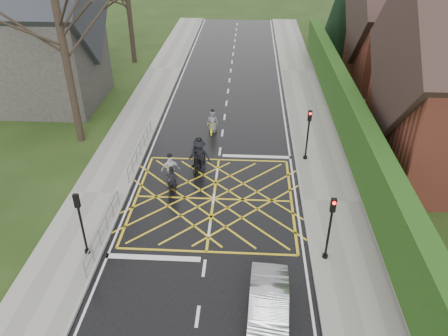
# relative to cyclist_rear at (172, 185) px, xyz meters

# --- Properties ---
(ground) EXTENTS (120.00, 120.00, 0.00)m
(ground) POSITION_rel_cyclist_rear_xyz_m (2.17, -0.35, -0.53)
(ground) COLOR black
(ground) RESTS_ON ground
(road) EXTENTS (9.00, 80.00, 0.01)m
(road) POSITION_rel_cyclist_rear_xyz_m (2.17, -0.35, -0.52)
(road) COLOR black
(road) RESTS_ON ground
(sidewalk_right) EXTENTS (3.00, 80.00, 0.15)m
(sidewalk_right) POSITION_rel_cyclist_rear_xyz_m (8.17, -0.35, -0.45)
(sidewalk_right) COLOR gray
(sidewalk_right) RESTS_ON ground
(sidewalk_left) EXTENTS (3.00, 80.00, 0.15)m
(sidewalk_left) POSITION_rel_cyclist_rear_xyz_m (-3.83, -0.35, -0.45)
(sidewalk_left) COLOR gray
(sidewalk_left) RESTS_ON ground
(stone_wall) EXTENTS (0.50, 38.00, 0.70)m
(stone_wall) POSITION_rel_cyclist_rear_xyz_m (9.92, 5.65, -0.18)
(stone_wall) COLOR slate
(stone_wall) RESTS_ON ground
(hedge) EXTENTS (0.90, 38.00, 2.80)m
(hedge) POSITION_rel_cyclist_rear_xyz_m (9.92, 5.65, 1.57)
(hedge) COLOR #0F3810
(hedge) RESTS_ON stone_wall
(house_far) EXTENTS (9.80, 8.80, 10.30)m
(house_far) POSITION_rel_cyclist_rear_xyz_m (16.92, 17.65, 3.83)
(house_far) COLOR brown
(house_far) RESTS_ON ground
(conifer) EXTENTS (4.60, 4.60, 10.00)m
(conifer) POSITION_rel_cyclist_rear_xyz_m (12.92, 25.65, 4.47)
(conifer) COLOR black
(conifer) RESTS_ON ground
(church) EXTENTS (8.80, 7.80, 11.00)m
(church) POSITION_rel_cyclist_rear_xyz_m (-11.37, 11.65, 4.40)
(church) COLOR #2D2B28
(church) RESTS_ON ground
(tree_near) EXTENTS (9.24, 9.24, 11.44)m
(tree_near) POSITION_rel_cyclist_rear_xyz_m (-6.83, 5.65, 7.38)
(tree_near) COLOR black
(tree_near) RESTS_ON ground
(railing_south) EXTENTS (0.05, 5.04, 1.03)m
(railing_south) POSITION_rel_cyclist_rear_xyz_m (-2.48, -3.85, 0.25)
(railing_south) COLOR slate
(railing_south) RESTS_ON ground
(railing_north) EXTENTS (0.05, 6.04, 1.03)m
(railing_north) POSITION_rel_cyclist_rear_xyz_m (-2.48, 3.65, 0.26)
(railing_north) COLOR slate
(railing_north) RESTS_ON ground
(traffic_light_ne) EXTENTS (0.24, 0.31, 3.21)m
(traffic_light_ne) POSITION_rel_cyclist_rear_xyz_m (7.27, 3.84, 1.13)
(traffic_light_ne) COLOR black
(traffic_light_ne) RESTS_ON ground
(traffic_light_se) EXTENTS (0.24, 0.31, 3.21)m
(traffic_light_se) POSITION_rel_cyclist_rear_xyz_m (7.27, -4.56, 1.13)
(traffic_light_se) COLOR black
(traffic_light_se) RESTS_ON ground
(traffic_light_sw) EXTENTS (0.24, 0.31, 3.21)m
(traffic_light_sw) POSITION_rel_cyclist_rear_xyz_m (-2.93, -4.85, 1.13)
(traffic_light_sw) COLOR black
(traffic_light_sw) RESTS_ON ground
(cyclist_rear) EXTENTS (0.65, 1.69, 1.63)m
(cyclist_rear) POSITION_rel_cyclist_rear_xyz_m (0.00, 0.00, 0.00)
(cyclist_rear) COLOR black
(cyclist_rear) RESTS_ON ground
(cyclist_back) EXTENTS (0.95, 2.00, 1.95)m
(cyclist_back) POSITION_rel_cyclist_rear_xyz_m (1.06, 2.61, 0.21)
(cyclist_back) COLOR black
(cyclist_back) RESTS_ON ground
(cyclist_mid) EXTENTS (1.35, 2.25, 2.09)m
(cyclist_mid) POSITION_rel_cyclist_rear_xyz_m (1.18, 2.40, 0.24)
(cyclist_mid) COLOR black
(cyclist_mid) RESTS_ON ground
(cyclist_front) EXTENTS (1.06, 1.90, 1.83)m
(cyclist_front) POSITION_rel_cyclist_rear_xyz_m (-0.25, 0.98, 0.15)
(cyclist_front) COLOR black
(cyclist_front) RESTS_ON ground
(cyclist_lead) EXTENTS (0.74, 1.69, 1.62)m
(cyclist_lead) POSITION_rel_cyclist_rear_xyz_m (1.51, 7.27, 0.04)
(cyclist_lead) COLOR yellow
(cyclist_lead) RESTS_ON ground
(car) EXTENTS (1.61, 4.11, 1.33)m
(car) POSITION_rel_cyclist_rear_xyz_m (4.75, -7.86, 0.14)
(car) COLOR #A8AAAF
(car) RESTS_ON ground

